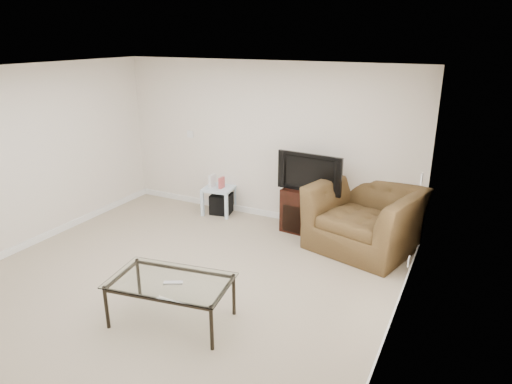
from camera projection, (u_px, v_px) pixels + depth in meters
The scene contains 18 objects.
floor at pixel (174, 286), 5.49m from camera, with size 5.00×5.00×0.00m, color tan.
ceiling at pixel (160, 72), 4.66m from camera, with size 5.00×5.00×0.00m, color white.
wall_back at pixel (264, 142), 7.19m from camera, with size 5.00×0.02×2.50m, color silver.
wall_left at pixel (17, 161), 6.13m from camera, with size 0.02×5.00×2.50m, color silver.
wall_right at pixel (398, 228), 4.02m from camera, with size 0.02×5.00×2.50m, color silver.
plate_back at pixel (190, 134), 7.77m from camera, with size 0.12×0.02×0.12m, color white.
plate_right_switch at pixel (422, 179), 5.38m from camera, with size 0.02×0.09×0.13m, color white.
plate_right_outlet at pixel (409, 261), 5.43m from camera, with size 0.02×0.08×0.12m, color white.
tv_stand at pixel (311, 210), 6.92m from camera, with size 0.80×0.56×0.67m, color black, non-canonical shape.
dvd_player at pixel (311, 197), 6.81m from camera, with size 0.48×0.34×0.07m, color black.
television at pixel (312, 171), 6.69m from camera, with size 0.93×0.19×0.58m, color black.
side_table at pixel (219, 200), 7.64m from camera, with size 0.48×0.48×0.46m, color #A5C1C8, non-canonical shape.
subwoofer at pixel (221, 204), 7.67m from camera, with size 0.33×0.33×0.33m, color black.
game_console at pixel (212, 181), 7.55m from camera, with size 0.05×0.15×0.21m, color white.
game_case at pixel (222, 183), 7.50m from camera, with size 0.05×0.13×0.18m, color #CC4C4C.
recliner at pixel (365, 207), 6.28m from camera, with size 1.38×0.90×1.21m, color brown.
coffee_table at pixel (172, 301), 4.74m from camera, with size 1.24×0.70×0.48m, color black, non-canonical shape.
remote at pixel (173, 283), 4.59m from camera, with size 0.19×0.05×0.02m, color #B2B2B7.
Camera 1 is at (3.03, -3.86, 2.87)m, focal length 32.00 mm.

